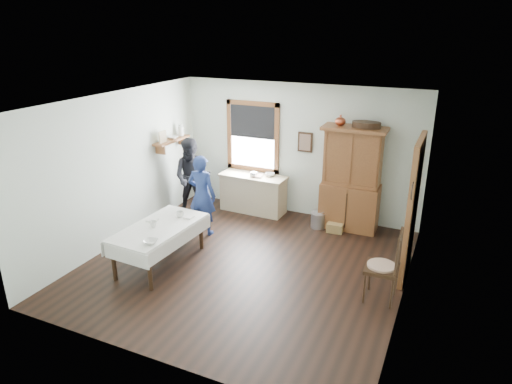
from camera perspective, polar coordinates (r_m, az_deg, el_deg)
room at (r=7.12m, az=-1.40°, el=0.39°), size 5.01×5.01×2.70m
window at (r=9.59m, az=-0.41°, el=7.42°), size 1.18×0.07×1.48m
doorway at (r=7.37m, az=19.13°, el=-1.64°), size 0.09×1.14×2.22m
wall_shelf at (r=9.49m, az=-10.37°, el=6.57°), size 0.24×1.00×0.44m
framed_picture at (r=9.20m, az=6.14°, el=6.21°), size 0.30×0.04×0.40m
rug_beater at (r=6.67m, az=19.10°, el=1.19°), size 0.01×0.27×0.27m
work_counter at (r=9.64m, az=-0.36°, el=-0.16°), size 1.42×0.58×0.80m
china_hutch at (r=8.83m, az=11.80°, el=1.58°), size 1.19×0.58×2.01m
dining_table at (r=7.75m, az=-11.90°, el=-6.49°), size 0.99×1.74×0.68m
spindle_chair at (r=6.80m, az=15.51°, el=-8.78°), size 0.54×0.54×1.11m
pail at (r=9.04m, az=7.77°, el=-3.51°), size 0.29×0.29×0.30m
wicker_basket at (r=8.92m, az=9.86°, el=-4.41°), size 0.31×0.23×0.18m
woman_blue at (r=8.58m, az=-6.76°, el=-0.75°), size 0.53×0.35×1.43m
figure_dark at (r=9.47m, az=-7.92°, el=1.51°), size 0.86×0.76×1.50m
table_cup_a at (r=7.87m, az=-9.49°, el=-2.75°), size 0.13×0.13×0.10m
table_cup_b at (r=7.58m, az=-12.72°, el=-3.92°), size 0.13×0.13×0.10m
table_bowl at (r=7.06m, az=-13.03°, el=-6.04°), size 0.28×0.28×0.06m
counter_book at (r=9.46m, az=-0.40°, el=2.09°), size 0.21×0.26×0.02m
counter_bowl at (r=9.45m, az=1.73°, el=2.19°), size 0.22×0.22×0.06m
shelf_bowl at (r=9.49m, az=-10.34°, el=6.73°), size 0.22×0.22×0.05m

